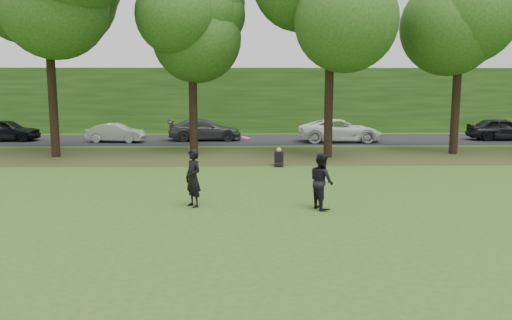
{
  "coord_description": "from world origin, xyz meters",
  "views": [
    {
      "loc": [
        -0.27,
        -12.93,
        3.62
      ],
      "look_at": [
        0.1,
        2.69,
        1.3
      ],
      "focal_mm": 35.0,
      "sensor_mm": 36.0,
      "label": 1
    }
  ],
  "objects_px": {
    "frisbee": "(246,138)",
    "seated_person": "(279,159)",
    "player_left": "(193,178)",
    "player_right": "(322,181)"
  },
  "relations": [
    {
      "from": "player_right",
      "to": "seated_person",
      "type": "relative_size",
      "value": 2.01
    },
    {
      "from": "frisbee",
      "to": "seated_person",
      "type": "distance_m",
      "value": 8.27
    },
    {
      "from": "player_left",
      "to": "player_right",
      "type": "xyz_separation_m",
      "value": [
        3.83,
        -0.36,
        -0.04
      ]
    },
    {
      "from": "player_right",
      "to": "frisbee",
      "type": "height_order",
      "value": "frisbee"
    },
    {
      "from": "frisbee",
      "to": "player_left",
      "type": "bearing_deg",
      "value": 173.64
    },
    {
      "from": "frisbee",
      "to": "seated_person",
      "type": "bearing_deg",
      "value": 79.0
    },
    {
      "from": "player_left",
      "to": "player_right",
      "type": "bearing_deg",
      "value": 46.08
    },
    {
      "from": "frisbee",
      "to": "seated_person",
      "type": "relative_size",
      "value": 0.35
    },
    {
      "from": "frisbee",
      "to": "seated_person",
      "type": "xyz_separation_m",
      "value": [
        1.54,
        7.92,
        -1.8
      ]
    },
    {
      "from": "player_left",
      "to": "player_right",
      "type": "relative_size",
      "value": 1.05
    }
  ]
}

